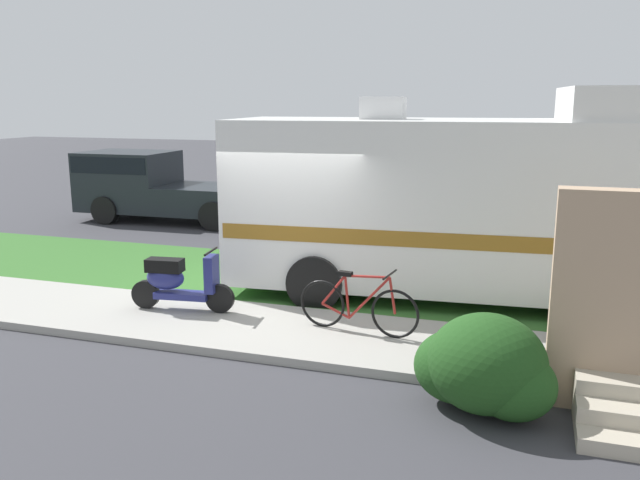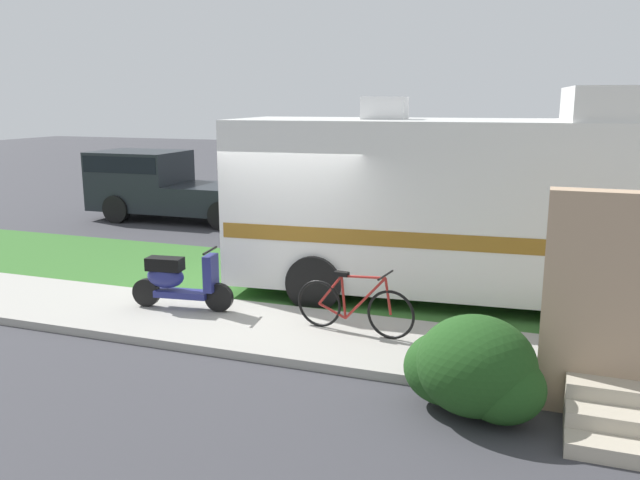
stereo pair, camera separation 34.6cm
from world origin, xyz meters
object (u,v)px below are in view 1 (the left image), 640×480
at_px(bottle_spare, 564,362).
at_px(motorhome_rv, 452,202).
at_px(scooter, 178,281).
at_px(bottle_green, 629,377).
at_px(pickup_truck_near, 156,185).
at_px(bicycle, 358,306).

bearing_deg(bottle_spare, motorhome_rv, 120.85).
relative_size(scooter, bottle_green, 6.87).
height_order(motorhome_rv, pickup_truck_near, motorhome_rv).
xyz_separation_m(scooter, bottle_green, (6.24, -0.84, -0.36)).
xyz_separation_m(bottle_green, bottle_spare, (-0.68, 0.23, -0.00)).
xyz_separation_m(motorhome_rv, bottle_green, (2.40, -3.11, -1.44)).
distance_m(bicycle, bottle_green, 3.46).
bearing_deg(bicycle, pickup_truck_near, 136.56).
xyz_separation_m(motorhome_rv, pickup_truck_near, (-8.66, 4.92, -0.66)).
height_order(motorhome_rv, bicycle, motorhome_rv).
relative_size(pickup_truck_near, bottle_spare, 23.07).
height_order(bicycle, bottle_green, bicycle).
bearing_deg(scooter, motorhome_rv, 30.55).
bearing_deg(bicycle, bottle_spare, -10.80).
xyz_separation_m(pickup_truck_near, bottle_green, (11.07, -8.03, -0.78)).
height_order(scooter, bottle_green, scooter).
relative_size(bicycle, pickup_truck_near, 0.33).
relative_size(motorhome_rv, pickup_truck_near, 1.34).
height_order(scooter, bottle_spare, scooter).
distance_m(motorhome_rv, bottle_spare, 3.65).
relative_size(pickup_truck_near, bottle_green, 22.50).
xyz_separation_m(bicycle, bottle_green, (3.37, -0.74, -0.28)).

